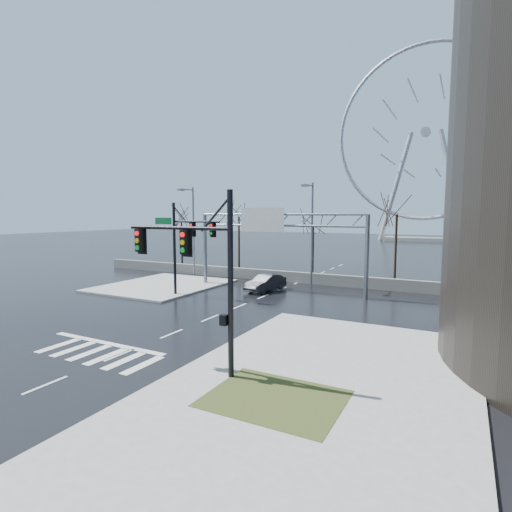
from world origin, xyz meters
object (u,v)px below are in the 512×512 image
Objects in this scene: sign_gantry at (274,234)px; car at (266,283)px; signal_mast_far at (185,240)px; ferris_wheel at (425,139)px; signal_mast_near at (203,264)px.

car is (-0.59, -0.51, -4.42)m from sign_gantry.
signal_mast_far is 89.30m from ferris_wheel.
signal_mast_near is 19.90m from car.
signal_mast_near is at bearing -89.92° from ferris_wheel.
signal_mast_near is 1.00× the size of signal_mast_far.
sign_gantry is at bearing -93.84° from ferris_wheel.
signal_mast_far is 1.74× the size of car.
signal_mast_near is 19.79m from sign_gantry.
car is at bearing 108.29° from signal_mast_near.
sign_gantry is (-5.52, 19.00, 0.31)m from signal_mast_near.
signal_mast_near is at bearing -49.74° from signal_mast_far.
signal_mast_far is 8.41m from car.
ferris_wheel is at bearing 96.33° from car.
signal_mast_near is at bearing -73.81° from sign_gantry.
signal_mast_near is 17.03m from signal_mast_far.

